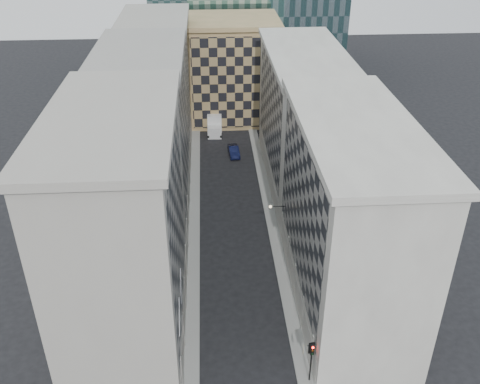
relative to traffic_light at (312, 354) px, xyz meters
name	(u,v)px	position (x,y,z in m)	size (l,w,h in m)	color
sidewalk_west	(194,224)	(-10.87, 26.68, -3.35)	(1.50, 100.00, 0.15)	gray
sidewalk_east	(272,222)	(-0.37, 26.68, -3.35)	(1.50, 100.00, 0.15)	gray
bldg_left_a	(125,235)	(-16.50, 7.68, 8.40)	(10.80, 22.80, 23.70)	#A19B90
bldg_left_b	(147,140)	(-16.50, 29.68, 7.90)	(10.80, 22.80, 22.70)	gray
bldg_left_c	(158,86)	(-16.50, 51.68, 7.40)	(10.80, 22.80, 21.70)	#A19B90
bldg_right_a	(347,217)	(5.26, 11.68, 6.90)	(10.80, 26.80, 20.70)	#B1ACA2
bldg_right_b	(303,119)	(5.27, 38.68, 6.42)	(10.80, 28.80, 19.70)	#B1ACA2
tan_block	(233,69)	(-3.62, 64.58, 6.01)	(16.80, 14.80, 18.80)	#9C8652
flagpoles_left	(180,301)	(-11.52, 2.68, 4.58)	(0.10, 6.33, 2.33)	gray
bracket_lamp	(272,207)	(-1.24, 20.68, 2.78)	(1.98, 0.36, 0.36)	black
traffic_light	(312,354)	(0.00, 0.00, 0.00)	(0.58, 0.51, 4.57)	black
box_truck	(215,124)	(-7.39, 57.39, -1.92)	(2.75, 6.39, 3.46)	silver
dark_car	(234,151)	(-4.42, 47.39, -2.65)	(1.64, 4.69, 1.55)	#0E1334
shop_sign	(304,349)	(-0.64, 0.30, 0.41)	(1.15, 0.62, 0.70)	black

